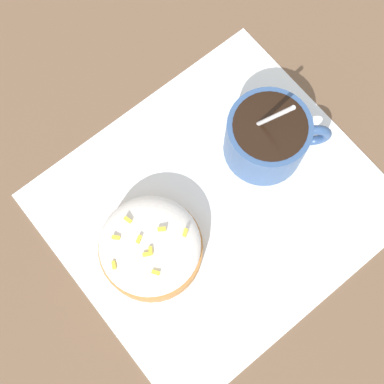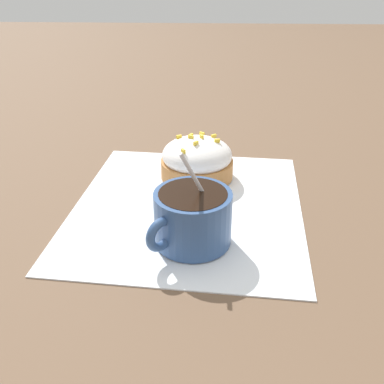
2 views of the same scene
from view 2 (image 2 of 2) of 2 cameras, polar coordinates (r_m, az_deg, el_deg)
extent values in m
plane|color=brown|center=(0.54, -0.54, -1.88)|extent=(3.00, 3.00, 0.00)
cube|color=white|center=(0.54, -0.54, -1.74)|extent=(0.32, 0.29, 0.00)
cylinder|color=#335184|center=(0.46, 0.11, -3.29)|extent=(0.08, 0.08, 0.06)
cylinder|color=black|center=(0.45, 0.11, -0.73)|extent=(0.07, 0.07, 0.01)
torus|color=#335184|center=(0.43, -3.98, -5.40)|extent=(0.03, 0.03, 0.04)
ellipsoid|color=silver|center=(0.46, -2.08, -5.98)|extent=(0.03, 0.03, 0.01)
cylinder|color=silver|center=(0.45, 1.26, 0.19)|extent=(0.03, 0.04, 0.09)
cylinder|color=#B2753D|center=(0.60, 0.64, 3.05)|extent=(0.10, 0.10, 0.02)
ellipsoid|color=white|center=(0.59, 0.65, 4.76)|extent=(0.09, 0.09, 0.04)
cube|color=yellow|center=(0.60, -1.67, 7.03)|extent=(0.01, 0.01, 0.00)
cube|color=yellow|center=(0.56, -1.13, 5.24)|extent=(0.01, 0.01, 0.00)
cube|color=yellow|center=(0.60, 2.77, 7.11)|extent=(0.01, 0.01, 0.00)
cube|color=yellow|center=(0.57, 0.50, 6.24)|extent=(0.01, 0.01, 0.00)
cube|color=yellow|center=(0.62, 1.27, 7.42)|extent=(0.01, 0.01, 0.00)
cube|color=yellow|center=(0.58, 3.22, 6.53)|extent=(0.00, 0.01, 0.00)
cube|color=yellow|center=(0.59, 1.23, 7.06)|extent=(0.01, 0.01, 0.00)
cube|color=yellow|center=(0.59, -0.51, 7.02)|extent=(0.01, 0.01, 0.00)
cube|color=yellow|center=(0.59, -0.18, 7.17)|extent=(0.01, 0.01, 0.00)
camera|label=1|loc=(0.63, -11.86, 49.86)|focal=50.00mm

